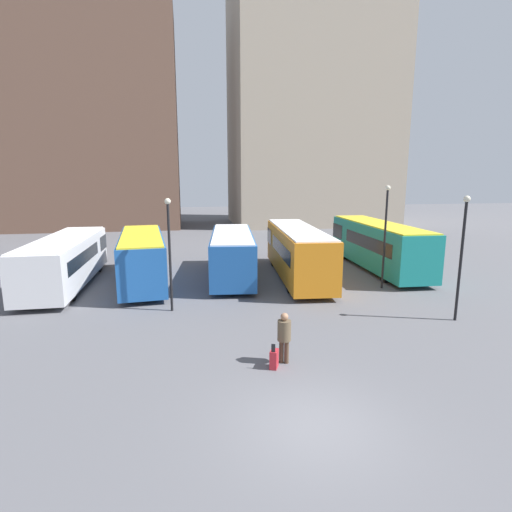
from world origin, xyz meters
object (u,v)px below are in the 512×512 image
bus_1 (142,256)px  bus_3 (297,250)px  bus_2 (232,253)px  suitcase (274,359)px  bus_0 (66,259)px  bus_4 (377,244)px  traveler (284,333)px  lamp_post_1 (169,245)px  lamp_post_0 (385,229)px  lamp_post_2 (462,248)px

bus_1 → bus_3: (9.48, -0.39, 0.12)m
bus_2 → suitcase: (-0.13, -12.62, -1.23)m
bus_0 → bus_4: bus_4 is taller
bus_0 → bus_1: 4.33m
bus_1 → traveler: 13.26m
bus_2 → lamp_post_1: 7.25m
bus_3 → lamp_post_0: bearing=-125.0°
traveler → suitcase: bearing=151.1°
bus_2 → traveler: bus_2 is taller
bus_1 → lamp_post_1: size_ratio=1.86×
bus_0 → lamp_post_2: bearing=-116.8°
bus_4 → traveler: size_ratio=6.59×
bus_4 → lamp_post_1: (-13.76, -6.77, 1.41)m
suitcase → lamp_post_0: size_ratio=0.15×
bus_0 → traveler: (10.06, -12.12, -0.49)m
bus_2 → lamp_post_1: lamp_post_1 is taller
bus_0 → bus_2: size_ratio=1.09×
bus_4 → lamp_post_0: (-2.06, -4.86, 1.67)m
bus_0 → bus_4: (19.93, 0.87, 0.19)m
bus_3 → traveler: size_ratio=6.28×
bus_4 → suitcase: 16.87m
bus_1 → lamp_post_2: lamp_post_2 is taller
lamp_post_0 → traveler: bearing=-133.8°
traveler → suitcase: (-0.41, -0.31, -0.74)m
bus_3 → bus_4: 6.30m
suitcase → lamp_post_0: lamp_post_0 is taller
suitcase → lamp_post_2: (8.89, 3.00, 2.91)m
suitcase → lamp_post_1: bearing=52.3°
bus_2 → bus_3: (4.02, -0.76, 0.16)m
bus_1 → bus_3: bus_3 is taller
bus_0 → bus_2: (9.78, 0.18, 0.01)m
traveler → lamp_post_0: 11.52m
bus_2 → traveler: size_ratio=5.50×
bus_2 → bus_3: 4.09m
bus_1 → traveler: bearing=-159.7°
suitcase → lamp_post_2: lamp_post_2 is taller
bus_1 → suitcase: 13.42m
lamp_post_0 → lamp_post_1: lamp_post_0 is taller
bus_3 → traveler: bus_3 is taller
bus_0 → lamp_post_1: bearing=-133.5°
bus_2 → suitcase: size_ratio=10.88×
bus_0 → lamp_post_1: size_ratio=2.01×
lamp_post_0 → bus_0: bearing=167.4°
lamp_post_1 → bus_1: bearing=107.9°
bus_0 → traveler: size_ratio=5.99×
bus_1 → traveler: bus_1 is taller
bus_4 → lamp_post_0: bearing=159.7°
bus_3 → lamp_post_1: bearing=130.0°
lamp_post_0 → bus_4: bearing=67.0°
traveler → suitcase: traveler is taller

